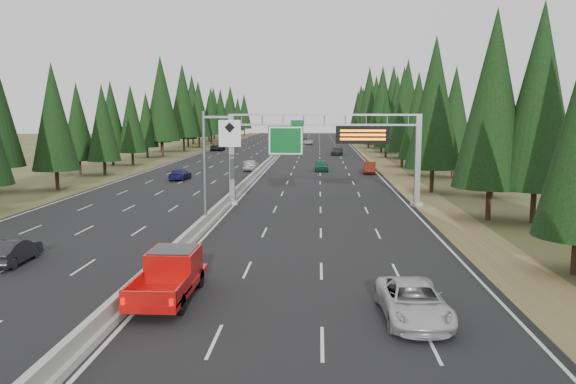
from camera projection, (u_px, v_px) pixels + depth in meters
name	position (u px, v px, depth m)	size (l,w,h in m)	color
road	(272.00, 161.00, 93.40)	(32.00, 260.00, 0.08)	black
shoulder_right	(379.00, 161.00, 92.43)	(3.60, 260.00, 0.06)	olive
shoulder_left	(167.00, 160.00, 94.38)	(3.60, 260.00, 0.06)	#3C411E
median_barrier	(272.00, 159.00, 93.35)	(0.70, 260.00, 0.85)	#979792
sign_gantry	(332.00, 145.00, 47.58)	(16.75, 0.98, 7.80)	slate
hov_sign_pole	(213.00, 161.00, 38.31)	(2.80, 0.50, 8.00)	slate
tree_row_right	(408.00, 105.00, 90.16)	(12.38, 242.65, 18.80)	black
tree_row_left	(133.00, 108.00, 90.13)	(11.87, 242.21, 18.25)	black
silver_minivan	(413.00, 301.00, 21.49)	(2.37, 5.14, 1.43)	silver
red_pickup	(171.00, 271.00, 24.24)	(2.15, 6.03, 1.96)	black
car_ahead_green	(321.00, 165.00, 76.70)	(1.77, 4.40, 1.50)	#125138
car_ahead_dkred	(370.00, 168.00, 73.57)	(1.58, 4.53, 1.49)	#60180D
car_ahead_dkgrey	(337.00, 151.00, 106.03)	(2.07, 5.08, 1.47)	black
car_ahead_white	(308.00, 142.00, 141.28)	(2.33, 5.04, 1.40)	#B2B2B2
car_ahead_far	(306.00, 140.00, 150.73)	(1.66, 4.12, 1.40)	black
car_onc_near	(13.00, 251.00, 29.49)	(1.39, 3.99, 1.31)	black
car_onc_blue	(180.00, 174.00, 66.48)	(1.81, 4.45, 1.29)	#181752
car_onc_white	(251.00, 165.00, 77.40)	(1.80, 4.48, 1.53)	silver
car_onc_far	(218.00, 147.00, 118.78)	(2.67, 5.78, 1.61)	black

